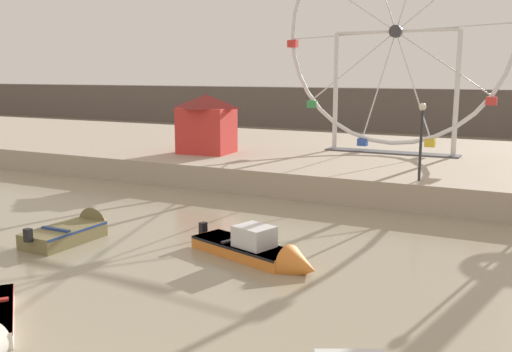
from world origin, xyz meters
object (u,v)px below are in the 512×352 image
object	(u,v)px
carnival_booth_red_striped	(207,123)
promenade_lamp_far	(421,129)
motorboat_olive_wood	(77,230)
motorboat_orange_hull	(262,252)
ferris_wheel_white_frame	(396,35)

from	to	relation	value
carnival_booth_red_striped	promenade_lamp_far	size ratio (longest dim) A/B	1.02
motorboat_olive_wood	promenade_lamp_far	bearing A→B (deg)	-43.32
motorboat_orange_hull	carnival_booth_red_striped	size ratio (longest dim) A/B	1.47
ferris_wheel_white_frame	promenade_lamp_far	world-z (taller)	ferris_wheel_white_frame
motorboat_olive_wood	promenade_lamp_far	xyz separation A→B (m)	(9.97, 10.27, 3.19)
carnival_booth_red_striped	motorboat_olive_wood	bearing A→B (deg)	-82.85
carnival_booth_red_striped	promenade_lamp_far	distance (m)	13.41
ferris_wheel_white_frame	carnival_booth_red_striped	world-z (taller)	ferris_wheel_white_frame
promenade_lamp_far	motorboat_olive_wood	bearing A→B (deg)	-134.15
motorboat_olive_wood	promenade_lamp_far	distance (m)	14.66
motorboat_olive_wood	ferris_wheel_white_frame	size ratio (longest dim) A/B	0.28
motorboat_olive_wood	motorboat_orange_hull	size ratio (longest dim) A/B	0.75
motorboat_olive_wood	promenade_lamp_far	world-z (taller)	promenade_lamp_far
motorboat_olive_wood	carnival_booth_red_striped	world-z (taller)	carnival_booth_red_striped
motorboat_orange_hull	promenade_lamp_far	distance (m)	10.49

